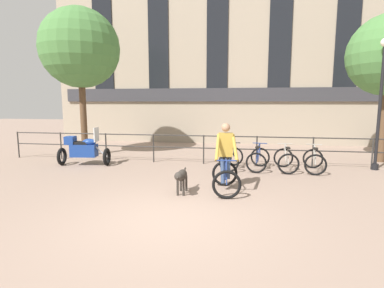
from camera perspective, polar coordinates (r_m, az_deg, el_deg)
The scene contains 12 objects.
ground_plane at distance 5.97m, azimuth -4.22°, elevation -13.89°, with size 60.00×60.00×0.00m, color gray.
canal_railing at distance 10.77m, azimuth 2.24°, elevation -0.09°, with size 15.05×0.05×1.05m.
building_facade at distance 16.70m, azimuth 4.93°, elevation 18.31°, with size 18.00×0.72×10.48m.
cyclist_with_bike at distance 7.55m, azimuth 6.42°, elevation -3.21°, with size 0.79×1.23×1.70m.
dog at distance 7.26m, azimuth -2.05°, elevation -6.18°, with size 0.22×1.01×0.63m.
parked_motorcycle at distance 11.22m, azimuth -19.96°, elevation -1.00°, with size 1.80×0.83×1.35m.
parked_bicycle_near_lamp at distance 10.11m, azimuth 7.52°, elevation -2.71°, with size 0.80×1.19×0.86m.
parked_bicycle_mid_left at distance 10.12m, azimuth 12.50°, elevation -2.82°, with size 0.84×1.21×0.86m.
parked_bicycle_mid_right at distance 10.21m, azimuth 17.44°, elevation -2.90°, with size 0.68×1.12×0.86m.
parked_bicycle_far_end at distance 10.37m, azimuth 22.25°, elevation -2.97°, with size 0.82×1.20×0.86m.
street_lamp at distance 11.44m, azimuth 32.28°, elevation 7.51°, with size 0.28×0.28×4.21m.
tree_canalside_left at distance 13.31m, azimuth -20.55°, elevation 16.66°, with size 3.14×3.14×5.93m.
Camera 1 is at (1.32, -5.38, 2.23)m, focal length 28.00 mm.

